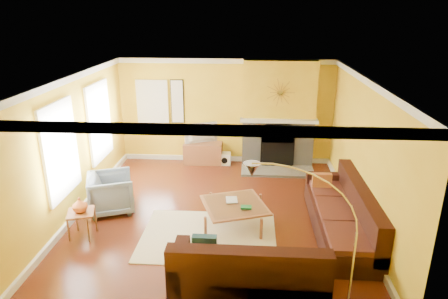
# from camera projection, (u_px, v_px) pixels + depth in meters

# --- Properties ---
(floor) EXTENTS (5.50, 6.00, 0.02)m
(floor) POSITION_uv_depth(u_px,v_px,m) (216.00, 214.00, 7.96)
(floor) COLOR maroon
(floor) RESTS_ON ground
(ceiling) EXTENTS (5.50, 6.00, 0.02)m
(ceiling) POSITION_uv_depth(u_px,v_px,m) (215.00, 78.00, 7.05)
(ceiling) COLOR white
(ceiling) RESTS_ON ground
(wall_back) EXTENTS (5.50, 0.02, 2.70)m
(wall_back) POSITION_uv_depth(u_px,v_px,m) (226.00, 111.00, 10.33)
(wall_back) COLOR yellow
(wall_back) RESTS_ON ground
(wall_front) EXTENTS (5.50, 0.02, 2.70)m
(wall_front) POSITION_uv_depth(u_px,v_px,m) (193.00, 236.00, 4.67)
(wall_front) COLOR yellow
(wall_front) RESTS_ON ground
(wall_left) EXTENTS (0.02, 6.00, 2.70)m
(wall_left) POSITION_uv_depth(u_px,v_px,m) (73.00, 147.00, 7.68)
(wall_left) COLOR yellow
(wall_left) RESTS_ON ground
(wall_right) EXTENTS (0.02, 6.00, 2.70)m
(wall_right) POSITION_uv_depth(u_px,v_px,m) (365.00, 154.00, 7.33)
(wall_right) COLOR yellow
(wall_right) RESTS_ON ground
(baseboard) EXTENTS (5.50, 6.00, 0.12)m
(baseboard) POSITION_uv_depth(u_px,v_px,m) (216.00, 211.00, 7.93)
(baseboard) COLOR white
(baseboard) RESTS_ON floor
(crown_molding) EXTENTS (5.50, 6.00, 0.12)m
(crown_molding) POSITION_uv_depth(u_px,v_px,m) (215.00, 82.00, 7.07)
(crown_molding) COLOR white
(crown_molding) RESTS_ON ceiling
(window_left_near) EXTENTS (0.06, 1.22, 1.72)m
(window_left_near) POSITION_uv_depth(u_px,v_px,m) (99.00, 122.00, 8.85)
(window_left_near) COLOR white
(window_left_near) RESTS_ON wall_left
(window_left_far) EXTENTS (0.06, 1.22, 1.72)m
(window_left_far) POSITION_uv_depth(u_px,v_px,m) (60.00, 150.00, 7.06)
(window_left_far) COLOR white
(window_left_far) RESTS_ON wall_left
(window_back) EXTENTS (0.82, 0.06, 1.22)m
(window_back) POSITION_uv_depth(u_px,v_px,m) (153.00, 103.00, 10.34)
(window_back) COLOR white
(window_back) RESTS_ON wall_back
(wall_art) EXTENTS (0.34, 0.04, 1.14)m
(wall_art) POSITION_uv_depth(u_px,v_px,m) (177.00, 102.00, 10.29)
(wall_art) COLOR white
(wall_art) RESTS_ON wall_back
(fireplace) EXTENTS (1.80, 0.40, 2.70)m
(fireplace) POSITION_uv_depth(u_px,v_px,m) (279.00, 114.00, 10.05)
(fireplace) COLOR gray
(fireplace) RESTS_ON floor
(mantel) EXTENTS (1.92, 0.22, 0.08)m
(mantel) POSITION_uv_depth(u_px,v_px,m) (279.00, 121.00, 9.86)
(mantel) COLOR white
(mantel) RESTS_ON fireplace
(hearth) EXTENTS (1.80, 0.70, 0.06)m
(hearth) POSITION_uv_depth(u_px,v_px,m) (277.00, 171.00, 9.97)
(hearth) COLOR gray
(hearth) RESTS_ON floor
(sunburst) EXTENTS (0.70, 0.04, 0.70)m
(sunburst) POSITION_uv_depth(u_px,v_px,m) (280.00, 93.00, 9.63)
(sunburst) COLOR olive
(sunburst) RESTS_ON fireplace
(rug) EXTENTS (2.40, 1.80, 0.02)m
(rug) POSITION_uv_depth(u_px,v_px,m) (209.00, 236.00, 7.16)
(rug) COLOR beige
(rug) RESTS_ON floor
(sectional_sofa) EXTENTS (3.18, 3.59, 0.90)m
(sectional_sofa) POSITION_uv_depth(u_px,v_px,m) (278.00, 218.00, 6.88)
(sectional_sofa) COLOR #341610
(sectional_sofa) RESTS_ON floor
(coffee_table) EXTENTS (1.40, 1.40, 0.43)m
(coffee_table) POSITION_uv_depth(u_px,v_px,m) (234.00, 214.00, 7.51)
(coffee_table) COLOR white
(coffee_table) RESTS_ON floor
(media_console) EXTENTS (1.00, 0.45, 0.55)m
(media_console) POSITION_uv_depth(u_px,v_px,m) (203.00, 153.00, 10.51)
(media_console) COLOR #965936
(media_console) RESTS_ON floor
(tv) EXTENTS (0.89, 0.47, 0.53)m
(tv) POSITION_uv_depth(u_px,v_px,m) (203.00, 133.00, 10.33)
(tv) COLOR black
(tv) RESTS_ON media_console
(subwoofer) EXTENTS (0.30, 0.30, 0.30)m
(subwoofer) POSITION_uv_depth(u_px,v_px,m) (225.00, 158.00, 10.47)
(subwoofer) COLOR white
(subwoofer) RESTS_ON floor
(armchair) EXTENTS (1.10, 1.09, 0.79)m
(armchair) POSITION_uv_depth(u_px,v_px,m) (111.00, 193.00, 7.97)
(armchair) COLOR gray
(armchair) RESTS_ON floor
(side_table) EXTENTS (0.56, 0.56, 0.49)m
(side_table) POSITION_uv_depth(u_px,v_px,m) (82.00, 224.00, 7.10)
(side_table) COLOR #965936
(side_table) RESTS_ON floor
(vase) EXTENTS (0.33, 0.33, 0.27)m
(vase) POSITION_uv_depth(u_px,v_px,m) (80.00, 205.00, 6.97)
(vase) COLOR orange
(vase) RESTS_ON side_table
(book) EXTENTS (0.24, 0.31, 0.03)m
(book) POSITION_uv_depth(u_px,v_px,m) (226.00, 200.00, 7.54)
(book) COLOR white
(book) RESTS_ON coffee_table
(arc_lamp) EXTENTS (1.38, 0.36, 2.18)m
(arc_lamp) POSITION_uv_depth(u_px,v_px,m) (306.00, 247.00, 4.92)
(arc_lamp) COLOR silver
(arc_lamp) RESTS_ON floor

